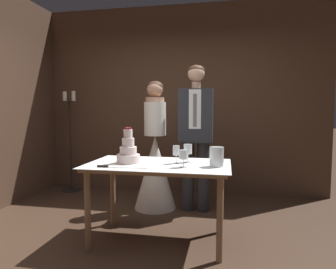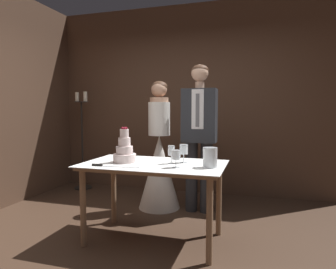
{
  "view_description": "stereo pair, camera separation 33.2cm",
  "coord_description": "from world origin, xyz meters",
  "px_view_note": "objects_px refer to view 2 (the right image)",
  "views": [
    {
      "loc": [
        0.72,
        -2.56,
        1.28
      ],
      "look_at": [
        0.1,
        0.69,
        1.01
      ],
      "focal_mm": 32.0,
      "sensor_mm": 36.0,
      "label": 1
    },
    {
      "loc": [
        1.05,
        -2.48,
        1.28
      ],
      "look_at": [
        0.1,
        0.69,
        1.01
      ],
      "focal_mm": 32.0,
      "sensor_mm": 36.0,
      "label": 2
    }
  ],
  "objects_px": {
    "cake_table": "(154,173)",
    "cake_knife": "(106,166)",
    "groom": "(199,130)",
    "wine_glass_near": "(176,155)",
    "bride": "(159,162)",
    "wine_glass_far": "(184,150)",
    "tiered_cake": "(124,151)",
    "hurricane_candle": "(210,158)",
    "wine_glass_middle": "(171,151)",
    "candle_stand": "(82,143)"
  },
  "relations": [
    {
      "from": "cake_table",
      "to": "candle_stand",
      "type": "height_order",
      "value": "candle_stand"
    },
    {
      "from": "wine_glass_far",
      "to": "hurricane_candle",
      "type": "height_order",
      "value": "same"
    },
    {
      "from": "bride",
      "to": "groom",
      "type": "distance_m",
      "value": 0.68
    },
    {
      "from": "cake_knife",
      "to": "groom",
      "type": "bearing_deg",
      "value": 59.62
    },
    {
      "from": "cake_table",
      "to": "wine_glass_near",
      "type": "relative_size",
      "value": 8.64
    },
    {
      "from": "cake_table",
      "to": "wine_glass_middle",
      "type": "bearing_deg",
      "value": 12.34
    },
    {
      "from": "tiered_cake",
      "to": "bride",
      "type": "height_order",
      "value": "bride"
    },
    {
      "from": "cake_table",
      "to": "hurricane_candle",
      "type": "relative_size",
      "value": 7.58
    },
    {
      "from": "tiered_cake",
      "to": "cake_knife",
      "type": "relative_size",
      "value": 0.77
    },
    {
      "from": "tiered_cake",
      "to": "bride",
      "type": "bearing_deg",
      "value": 88.08
    },
    {
      "from": "tiered_cake",
      "to": "wine_glass_middle",
      "type": "distance_m",
      "value": 0.47
    },
    {
      "from": "wine_glass_middle",
      "to": "bride",
      "type": "relative_size",
      "value": 0.11
    },
    {
      "from": "cake_table",
      "to": "cake_knife",
      "type": "height_order",
      "value": "cake_knife"
    },
    {
      "from": "bride",
      "to": "candle_stand",
      "type": "bearing_deg",
      "value": 159.36
    },
    {
      "from": "wine_glass_near",
      "to": "wine_glass_far",
      "type": "xyz_separation_m",
      "value": [
        0.01,
        0.26,
        0.01
      ]
    },
    {
      "from": "cake_knife",
      "to": "hurricane_candle",
      "type": "height_order",
      "value": "hurricane_candle"
    },
    {
      "from": "hurricane_candle",
      "to": "bride",
      "type": "distance_m",
      "value": 1.32
    },
    {
      "from": "bride",
      "to": "cake_knife",
      "type": "bearing_deg",
      "value": -94.52
    },
    {
      "from": "tiered_cake",
      "to": "cake_knife",
      "type": "bearing_deg",
      "value": -104.36
    },
    {
      "from": "cake_table",
      "to": "tiered_cake",
      "type": "distance_m",
      "value": 0.36
    },
    {
      "from": "cake_table",
      "to": "wine_glass_near",
      "type": "height_order",
      "value": "wine_glass_near"
    },
    {
      "from": "wine_glass_middle",
      "to": "candle_stand",
      "type": "relative_size",
      "value": 0.11
    },
    {
      "from": "hurricane_candle",
      "to": "groom",
      "type": "bearing_deg",
      "value": 105.99
    },
    {
      "from": "cake_knife",
      "to": "wine_glass_near",
      "type": "xyz_separation_m",
      "value": [
        0.62,
        0.13,
        0.1
      ]
    },
    {
      "from": "candle_stand",
      "to": "wine_glass_far",
      "type": "bearing_deg",
      "value": -34.72
    },
    {
      "from": "wine_glass_middle",
      "to": "wine_glass_far",
      "type": "bearing_deg",
      "value": 37.65
    },
    {
      "from": "hurricane_candle",
      "to": "candle_stand",
      "type": "height_order",
      "value": "candle_stand"
    },
    {
      "from": "hurricane_candle",
      "to": "cake_knife",
      "type": "bearing_deg",
      "value": -165.98
    },
    {
      "from": "cake_table",
      "to": "groom",
      "type": "height_order",
      "value": "groom"
    },
    {
      "from": "cake_knife",
      "to": "candle_stand",
      "type": "bearing_deg",
      "value": 124.2
    },
    {
      "from": "tiered_cake",
      "to": "cake_table",
      "type": "bearing_deg",
      "value": 5.15
    },
    {
      "from": "wine_glass_near",
      "to": "bride",
      "type": "relative_size",
      "value": 0.1
    },
    {
      "from": "cake_table",
      "to": "wine_glass_far",
      "type": "distance_m",
      "value": 0.36
    },
    {
      "from": "cake_knife",
      "to": "wine_glass_far",
      "type": "distance_m",
      "value": 0.75
    },
    {
      "from": "cake_table",
      "to": "hurricane_candle",
      "type": "distance_m",
      "value": 0.58
    },
    {
      "from": "cake_table",
      "to": "groom",
      "type": "bearing_deg",
      "value": 74.71
    },
    {
      "from": "hurricane_candle",
      "to": "candle_stand",
      "type": "relative_size",
      "value": 0.11
    },
    {
      "from": "cake_knife",
      "to": "groom",
      "type": "distance_m",
      "value": 1.41
    },
    {
      "from": "cake_table",
      "to": "hurricane_candle",
      "type": "bearing_deg",
      "value": -5.39
    },
    {
      "from": "candle_stand",
      "to": "hurricane_candle",
      "type": "bearing_deg",
      "value": -34.25
    },
    {
      "from": "wine_glass_near",
      "to": "bride",
      "type": "distance_m",
      "value": 1.25
    },
    {
      "from": "groom",
      "to": "hurricane_candle",
      "type": "bearing_deg",
      "value": -74.01
    },
    {
      "from": "bride",
      "to": "wine_glass_middle",
      "type": "bearing_deg",
      "value": -65.17
    },
    {
      "from": "wine_glass_far",
      "to": "candle_stand",
      "type": "distance_m",
      "value": 2.48
    },
    {
      "from": "bride",
      "to": "groom",
      "type": "relative_size",
      "value": 0.9
    },
    {
      "from": "cake_table",
      "to": "wine_glass_middle",
      "type": "height_order",
      "value": "wine_glass_middle"
    },
    {
      "from": "cake_knife",
      "to": "wine_glass_far",
      "type": "bearing_deg",
      "value": 28.49
    },
    {
      "from": "bride",
      "to": "candle_stand",
      "type": "distance_m",
      "value": 1.61
    },
    {
      "from": "wine_glass_far",
      "to": "groom",
      "type": "xyz_separation_m",
      "value": [
        -0.01,
        0.84,
        0.14
      ]
    },
    {
      "from": "cake_table",
      "to": "bride",
      "type": "relative_size",
      "value": 0.83
    }
  ]
}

